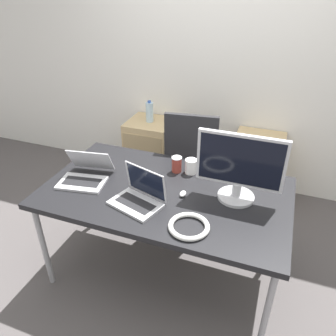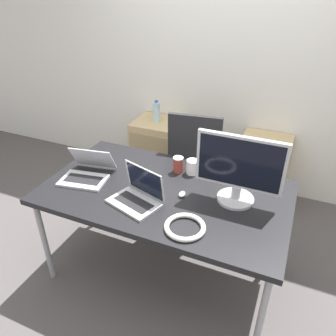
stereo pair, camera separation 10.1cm
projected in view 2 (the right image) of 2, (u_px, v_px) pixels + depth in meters
The scene contains 15 objects.
ground_plane at pixel (166, 268), 2.63m from camera, with size 14.00×14.00×0.00m, color #514C4C.
wall_back at pixel (228, 63), 3.14m from camera, with size 10.00×0.05×2.60m.
desk at pixel (165, 196), 2.26m from camera, with size 1.67×0.96×0.76m.
office_chair at pixel (196, 176), 3.07m from camera, with size 0.56×0.59×1.08m.
cabinet_left at pixel (157, 150), 3.65m from camera, with size 0.47×0.44×0.69m.
cabinet_right at pixel (262, 171), 3.26m from camera, with size 0.47×0.44×0.69m.
water_bottle at pixel (156, 112), 3.42m from camera, with size 0.08×0.08×0.23m.
laptop_left at pixel (87, 173), 2.35m from camera, with size 0.35×0.36×0.20m.
laptop_right at pixel (138, 195), 2.10m from camera, with size 0.37×0.32×0.23m.
monitor at pixel (239, 170), 2.02m from camera, with size 0.55×0.24×0.46m.
mouse at pixel (182, 194), 2.17m from camera, with size 0.04×0.06×0.03m.
coffee_cup_white at pixel (192, 167), 2.40m from camera, with size 0.09×0.09×0.11m.
coffee_cup_brown at pixel (178, 165), 2.42m from camera, with size 0.08×0.08×0.12m.
cable_coil at pixel (185, 227), 1.89m from camera, with size 0.24×0.24×0.03m.
scissors at pixel (138, 179), 2.35m from camera, with size 0.13×0.15×0.01m.
Camera 2 is at (0.75, -1.69, 2.04)m, focal length 35.00 mm.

